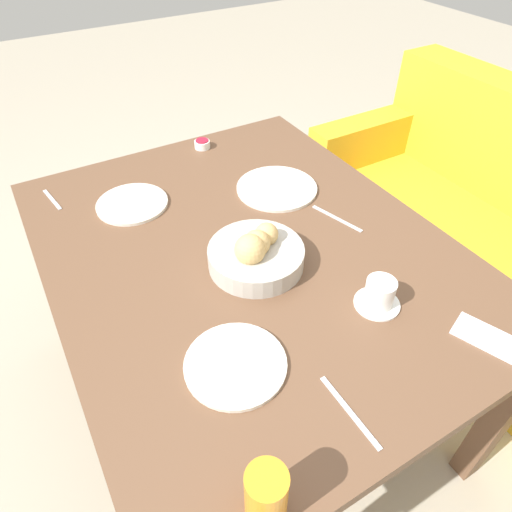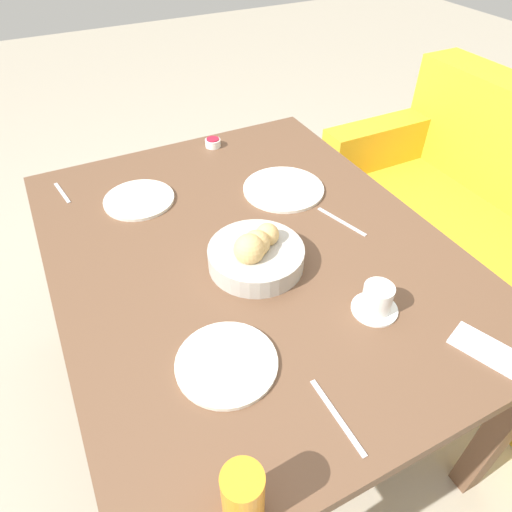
{
  "view_description": "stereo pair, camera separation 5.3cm",
  "coord_description": "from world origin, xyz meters",
  "px_view_note": "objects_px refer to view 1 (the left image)",
  "views": [
    {
      "loc": [
        0.83,
        -0.46,
        1.53
      ],
      "look_at": [
        0.07,
        -0.02,
        0.75
      ],
      "focal_mm": 32.0,
      "sensor_mm": 36.0,
      "label": 1
    },
    {
      "loc": [
        0.86,
        -0.41,
        1.53
      ],
      "look_at": [
        0.07,
        -0.02,
        0.75
      ],
      "focal_mm": 32.0,
      "sensor_mm": 36.0,
      "label": 2
    }
  ],
  "objects_px": {
    "plate_near_left": "(132,204)",
    "spoon_coffee": "(52,200)",
    "couch": "(499,252)",
    "plate_far_center": "(277,188)",
    "juice_glass": "(266,496)",
    "bread_basket": "(256,254)",
    "plate_near_right": "(235,364)",
    "fork_silver": "(350,412)",
    "knife_silver": "(337,218)",
    "jam_bowl_berry": "(202,144)",
    "cell_phone": "(489,338)",
    "coffee_cup": "(379,295)"
  },
  "relations": [
    {
      "from": "plate_near_right",
      "to": "spoon_coffee",
      "type": "height_order",
      "value": "plate_near_right"
    },
    {
      "from": "jam_bowl_berry",
      "to": "spoon_coffee",
      "type": "height_order",
      "value": "jam_bowl_berry"
    },
    {
      "from": "coffee_cup",
      "to": "plate_near_left",
      "type": "bearing_deg",
      "value": -151.64
    },
    {
      "from": "juice_glass",
      "to": "spoon_coffee",
      "type": "xyz_separation_m",
      "value": [
        -1.1,
        -0.11,
        -0.06
      ]
    },
    {
      "from": "plate_near_left",
      "to": "knife_silver",
      "type": "bearing_deg",
      "value": 53.44
    },
    {
      "from": "plate_near_left",
      "to": "coffee_cup",
      "type": "relative_size",
      "value": 1.97
    },
    {
      "from": "bread_basket",
      "to": "cell_phone",
      "type": "distance_m",
      "value": 0.57
    },
    {
      "from": "plate_near_left",
      "to": "spoon_coffee",
      "type": "height_order",
      "value": "plate_near_left"
    },
    {
      "from": "couch",
      "to": "fork_silver",
      "type": "relative_size",
      "value": 9.23
    },
    {
      "from": "plate_far_center",
      "to": "juice_glass",
      "type": "bearing_deg",
      "value": -33.17
    },
    {
      "from": "bread_basket",
      "to": "cell_phone",
      "type": "bearing_deg",
      "value": 34.59
    },
    {
      "from": "plate_far_center",
      "to": "jam_bowl_berry",
      "type": "height_order",
      "value": "jam_bowl_berry"
    },
    {
      "from": "bread_basket",
      "to": "fork_silver",
      "type": "relative_size",
      "value": 1.41
    },
    {
      "from": "bread_basket",
      "to": "cell_phone",
      "type": "relative_size",
      "value": 1.5
    },
    {
      "from": "couch",
      "to": "coffee_cup",
      "type": "bearing_deg",
      "value": -77.04
    },
    {
      "from": "juice_glass",
      "to": "jam_bowl_berry",
      "type": "bearing_deg",
      "value": 159.65
    },
    {
      "from": "couch",
      "to": "plate_far_center",
      "type": "bearing_deg",
      "value": -110.21
    },
    {
      "from": "jam_bowl_berry",
      "to": "couch",
      "type": "bearing_deg",
      "value": 54.48
    },
    {
      "from": "plate_near_left",
      "to": "knife_silver",
      "type": "relative_size",
      "value": 1.25
    },
    {
      "from": "fork_silver",
      "to": "spoon_coffee",
      "type": "bearing_deg",
      "value": -161.42
    },
    {
      "from": "plate_near_right",
      "to": "fork_silver",
      "type": "relative_size",
      "value": 1.23
    },
    {
      "from": "plate_near_right",
      "to": "cell_phone",
      "type": "height_order",
      "value": "plate_near_right"
    },
    {
      "from": "juice_glass",
      "to": "coffee_cup",
      "type": "relative_size",
      "value": 1.16
    },
    {
      "from": "jam_bowl_berry",
      "to": "cell_phone",
      "type": "relative_size",
      "value": 0.34
    },
    {
      "from": "plate_near_left",
      "to": "plate_near_right",
      "type": "distance_m",
      "value": 0.67
    },
    {
      "from": "bread_basket",
      "to": "plate_near_left",
      "type": "relative_size",
      "value": 1.15
    },
    {
      "from": "juice_glass",
      "to": "coffee_cup",
      "type": "height_order",
      "value": "juice_glass"
    },
    {
      "from": "bread_basket",
      "to": "juice_glass",
      "type": "xyz_separation_m",
      "value": [
        0.52,
        -0.29,
        0.02
      ]
    },
    {
      "from": "jam_bowl_berry",
      "to": "fork_silver",
      "type": "relative_size",
      "value": 0.32
    },
    {
      "from": "plate_near_right",
      "to": "plate_far_center",
      "type": "bearing_deg",
      "value": 140.55
    },
    {
      "from": "plate_far_center",
      "to": "jam_bowl_berry",
      "type": "xyz_separation_m",
      "value": [
        -0.37,
        -0.09,
        0.01
      ]
    },
    {
      "from": "coffee_cup",
      "to": "knife_silver",
      "type": "height_order",
      "value": "coffee_cup"
    },
    {
      "from": "knife_silver",
      "to": "coffee_cup",
      "type": "bearing_deg",
      "value": -21.71
    },
    {
      "from": "bread_basket",
      "to": "spoon_coffee",
      "type": "height_order",
      "value": "bread_basket"
    },
    {
      "from": "fork_silver",
      "to": "plate_far_center",
      "type": "bearing_deg",
      "value": 158.29
    },
    {
      "from": "knife_silver",
      "to": "cell_phone",
      "type": "height_order",
      "value": "cell_phone"
    },
    {
      "from": "fork_silver",
      "to": "knife_silver",
      "type": "xyz_separation_m",
      "value": [
        -0.51,
        0.36,
        0.0
      ]
    },
    {
      "from": "plate_far_center",
      "to": "cell_phone",
      "type": "xyz_separation_m",
      "value": [
        0.75,
        0.09,
        -0.0
      ]
    },
    {
      "from": "juice_glass",
      "to": "jam_bowl_berry",
      "type": "relative_size",
      "value": 2.27
    },
    {
      "from": "bread_basket",
      "to": "fork_silver",
      "type": "distance_m",
      "value": 0.46
    },
    {
      "from": "plate_near_left",
      "to": "cell_phone",
      "type": "relative_size",
      "value": 1.3
    },
    {
      "from": "plate_near_left",
      "to": "spoon_coffee",
      "type": "distance_m",
      "value": 0.26
    },
    {
      "from": "plate_near_right",
      "to": "jam_bowl_berry",
      "type": "height_order",
      "value": "jam_bowl_berry"
    },
    {
      "from": "plate_far_center",
      "to": "fork_silver",
      "type": "height_order",
      "value": "plate_far_center"
    },
    {
      "from": "spoon_coffee",
      "to": "juice_glass",
      "type": "bearing_deg",
      "value": 5.9
    },
    {
      "from": "coffee_cup",
      "to": "plate_near_right",
      "type": "bearing_deg",
      "value": -92.53
    },
    {
      "from": "plate_far_center",
      "to": "spoon_coffee",
      "type": "relative_size",
      "value": 1.94
    },
    {
      "from": "plate_far_center",
      "to": "plate_near_left",
      "type": "bearing_deg",
      "value": -109.13
    },
    {
      "from": "couch",
      "to": "plate_far_center",
      "type": "xyz_separation_m",
      "value": [
        -0.32,
        -0.88,
        0.42
      ]
    },
    {
      "from": "couch",
      "to": "plate_near_left",
      "type": "bearing_deg",
      "value": -109.86
    }
  ]
}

